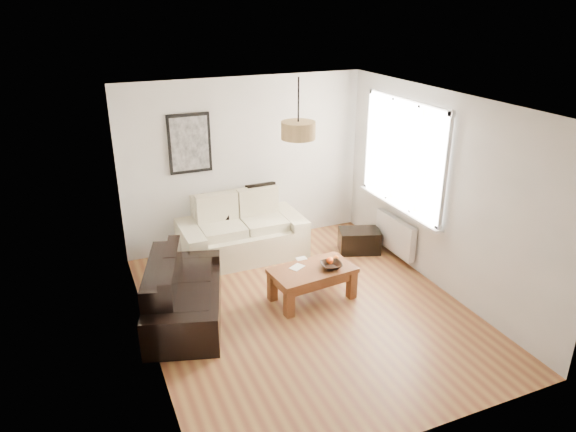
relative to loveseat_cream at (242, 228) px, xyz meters
name	(u,v)px	position (x,y,z in m)	size (l,w,h in m)	color
floor	(307,310)	(0.25, -1.78, -0.45)	(4.50, 4.50, 0.00)	brown
ceiling	(310,102)	(0.25, -1.78, 2.15)	(3.80, 4.50, 0.00)	white
wall_back	(246,163)	(0.25, 0.47, 0.85)	(3.80, 0.04, 2.60)	silver
wall_front	(427,312)	(0.25, -4.03, 0.85)	(3.80, 0.04, 2.60)	silver
wall_left	(142,241)	(-1.65, -1.78, 0.85)	(0.04, 4.50, 2.60)	silver
wall_right	(441,193)	(2.15, -1.78, 0.85)	(0.04, 4.50, 2.60)	silver
window_bay	(404,155)	(2.11, -0.98, 1.15)	(0.14, 1.90, 1.60)	white
radiator	(395,235)	(2.07, -0.98, -0.07)	(0.10, 0.90, 0.52)	white
poster	(190,144)	(-0.60, 0.44, 1.25)	(0.62, 0.04, 0.87)	black
pendant_shade	(298,130)	(0.25, -1.48, 1.78)	(0.40, 0.40, 0.20)	tan
loveseat_cream	(242,228)	(0.00, 0.00, 0.00)	(1.83, 1.00, 0.91)	beige
sofa_leather	(185,291)	(-1.18, -1.35, -0.08)	(1.71, 0.83, 0.74)	black
coffee_table	(312,284)	(0.43, -1.56, -0.24)	(1.07, 0.58, 0.44)	brown
ottoman	(359,241)	(1.70, -0.58, -0.28)	(0.62, 0.40, 0.35)	black
cushion_left	(215,207)	(-0.33, 0.22, 0.31)	(0.40, 0.12, 0.40)	black
cushion_right	(262,198)	(0.41, 0.22, 0.34)	(0.45, 0.14, 0.45)	black
fruit_bowl	(331,265)	(0.67, -1.63, 0.02)	(0.27, 0.27, 0.07)	black
orange_a	(330,261)	(0.70, -1.52, 0.02)	(0.09, 0.09, 0.09)	#FE5015
orange_b	(336,258)	(0.81, -1.48, 0.02)	(0.07, 0.07, 0.07)	#D85F12
orange_c	(330,260)	(0.71, -1.51, 0.02)	(0.09, 0.09, 0.09)	orange
papers	(297,267)	(0.27, -1.45, -0.01)	(0.19, 0.13, 0.01)	white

